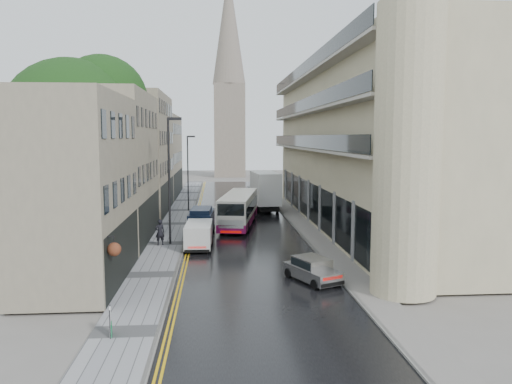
{
  "coord_description": "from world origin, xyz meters",
  "views": [
    {
      "loc": [
        -2.2,
        -16.92,
        7.86
      ],
      "look_at": [
        0.61,
        18.0,
        3.96
      ],
      "focal_mm": 35.0,
      "sensor_mm": 36.0,
      "label": 1
    }
  ],
  "objects": [
    {
      "name": "estate_sign",
      "position": [
        -6.36,
        2.2,
        0.66
      ],
      "size": [
        0.19,
        0.65,
        1.08
      ],
      "primitive_type": null,
      "rotation": [
        0.0,
        0.0,
        0.18
      ],
      "color": "silver",
      "rests_on": "left_sidewalk"
    },
    {
      "name": "silver_hatchback",
      "position": [
        2.85,
        7.75,
        0.69
      ],
      "size": [
        2.91,
        3.92,
        1.35
      ],
      "primitive_type": null,
      "rotation": [
        0.0,
        0.0,
        0.42
      ],
      "color": "#A4A4A9",
      "rests_on": "road"
    },
    {
      "name": "navy_van",
      "position": [
        -4.3,
        21.25,
        1.15
      ],
      "size": [
        2.06,
        4.55,
        2.27
      ],
      "primitive_type": null,
      "rotation": [
        0.0,
        0.0,
        -0.07
      ],
      "color": "black",
      "rests_on": "road"
    },
    {
      "name": "ground",
      "position": [
        0.0,
        0.0,
        0.0
      ],
      "size": [
        200.0,
        200.0,
        0.0
      ],
      "primitive_type": "plane",
      "color": "slate",
      "rests_on": "ground"
    },
    {
      "name": "white_lorry",
      "position": [
        1.96,
        33.74,
        2.09
      ],
      "size": [
        3.05,
        8.06,
        4.14
      ],
      "primitive_type": null,
      "rotation": [
        0.0,
        0.0,
        0.09
      ],
      "color": "white",
      "rests_on": "road"
    },
    {
      "name": "tree_far",
      "position": [
        -12.2,
        33.0,
        6.23
      ],
      "size": [
        9.24,
        9.24,
        12.46
      ],
      "primitive_type": null,
      "color": "black",
      "rests_on": "ground"
    },
    {
      "name": "pedestrian",
      "position": [
        -6.24,
        18.61,
        1.05
      ],
      "size": [
        0.8,
        0.67,
        1.87
      ],
      "primitive_type": "imported",
      "rotation": [
        0.0,
        0.0,
        3.54
      ],
      "color": "black",
      "rests_on": "left_sidewalk"
    },
    {
      "name": "lamp_post_far",
      "position": [
        -5.13,
        35.5,
        4.02
      ],
      "size": [
        0.88,
        0.53,
        7.79
      ],
      "primitive_type": null,
      "rotation": [
        0.0,
        0.0,
        0.41
      ],
      "color": "black",
      "rests_on": "left_sidewalk"
    },
    {
      "name": "tree_near",
      "position": [
        -12.5,
        20.0,
        6.95
      ],
      "size": [
        10.56,
        10.56,
        13.89
      ],
      "primitive_type": null,
      "color": "black",
      "rests_on": "ground"
    },
    {
      "name": "white_van",
      "position": [
        -4.3,
        16.37,
        0.95
      ],
      "size": [
        1.9,
        4.18,
        1.87
      ],
      "primitive_type": null,
      "rotation": [
        0.0,
        0.0,
        -0.03
      ],
      "color": "silver",
      "rests_on": "road"
    },
    {
      "name": "road",
      "position": [
        0.0,
        27.5,
        0.01
      ],
      "size": [
        9.0,
        85.0,
        0.02
      ],
      "primitive_type": "cube",
      "color": "black",
      "rests_on": "ground"
    },
    {
      "name": "lamp_post_near",
      "position": [
        -5.55,
        19.06,
        4.65
      ],
      "size": [
        1.02,
        0.24,
        9.05
      ],
      "primitive_type": null,
      "rotation": [
        0.0,
        0.0,
        -0.01
      ],
      "color": "black",
      "rests_on": "left_sidewalk"
    },
    {
      "name": "modern_block",
      "position": [
        10.3,
        26.0,
        7.0
      ],
      "size": [
        8.0,
        40.0,
        14.0
      ],
      "primitive_type": null,
      "color": "#C5B892",
      "rests_on": "ground"
    },
    {
      "name": "cream_bus",
      "position": [
        -1.77,
        24.01,
        1.43
      ],
      "size": [
        4.04,
        10.62,
        2.83
      ],
      "primitive_type": null,
      "rotation": [
        0.0,
        0.0,
        -0.17
      ],
      "color": "white",
      "rests_on": "road"
    },
    {
      "name": "church_spire",
      "position": [
        0.5,
        82.0,
        20.0
      ],
      "size": [
        6.4,
        6.4,
        40.0
      ],
      "primitive_type": null,
      "color": "gray",
      "rests_on": "ground"
    },
    {
      "name": "old_shop_row",
      "position": [
        -9.45,
        30.0,
        6.0
      ],
      "size": [
        4.5,
        56.0,
        12.0
      ],
      "primitive_type": null,
      "color": "gray",
      "rests_on": "ground"
    },
    {
      "name": "right_sidewalk",
      "position": [
        5.4,
        27.5,
        0.06
      ],
      "size": [
        1.8,
        85.0,
        0.12
      ],
      "primitive_type": "cube",
      "color": "slate",
      "rests_on": "ground"
    },
    {
      "name": "left_sidewalk",
      "position": [
        -5.85,
        27.5,
        0.06
      ],
      "size": [
        2.7,
        85.0,
        0.12
      ],
      "primitive_type": "cube",
      "color": "gray",
      "rests_on": "ground"
    }
  ]
}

